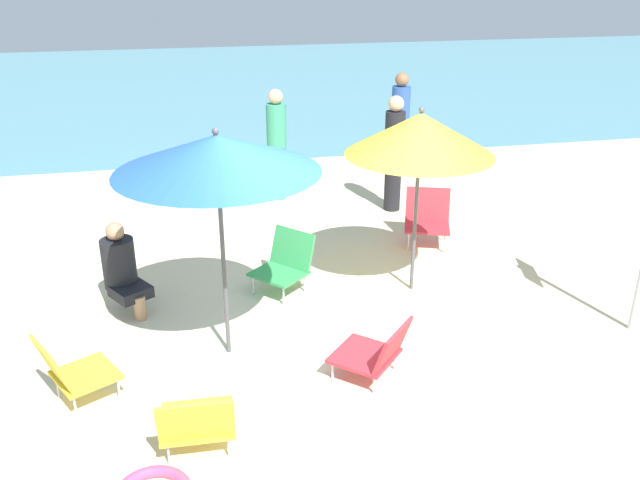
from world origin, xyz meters
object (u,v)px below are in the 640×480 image
(beach_chair_e, at_px, (427,216))
(person_a, at_px, (400,124))
(person_b, at_px, (277,144))
(umbrella_blue, at_px, (217,154))
(beach_chair_c, at_px, (285,262))
(beach_chair_a, at_px, (71,371))
(beach_chair_d, at_px, (376,352))
(umbrella_yellow, at_px, (420,134))
(person_c, at_px, (122,267))
(beach_chair_b, at_px, (197,421))
(person_d, at_px, (394,152))

(beach_chair_e, bearing_deg, person_a, -171.08)
(beach_chair_e, relative_size, person_b, 0.45)
(umbrella_blue, distance_m, beach_chair_c, 2.08)
(beach_chair_a, bearing_deg, beach_chair_d, -32.08)
(umbrella_yellow, xyz_separation_m, beach_chair_c, (-1.37, 0.28, -1.42))
(person_a, height_order, person_c, person_a)
(umbrella_blue, height_order, beach_chair_d, umbrella_blue)
(beach_chair_b, xyz_separation_m, person_a, (3.59, 6.22, 0.57))
(beach_chair_e, distance_m, person_a, 2.90)
(beach_chair_a, distance_m, beach_chair_e, 4.79)
(beach_chair_a, xyz_separation_m, person_c, (0.33, 1.58, 0.15))
(umbrella_yellow, xyz_separation_m, person_c, (-3.07, 0.19, -1.27))
(beach_chair_c, relative_size, person_c, 0.80)
(umbrella_yellow, bearing_deg, beach_chair_d, -119.41)
(beach_chair_c, relative_size, person_a, 0.46)
(person_a, bearing_deg, beach_chair_b, -139.59)
(beach_chair_a, relative_size, beach_chair_b, 1.15)
(beach_chair_c, height_order, person_c, person_c)
(umbrella_yellow, xyz_separation_m, beach_chair_d, (-0.88, -1.56, -1.48))
(beach_chair_b, xyz_separation_m, beach_chair_d, (1.55, 0.65, -0.02))
(umbrella_blue, height_order, beach_chair_a, umbrella_blue)
(beach_chair_e, bearing_deg, beach_chair_d, -8.60)
(beach_chair_b, height_order, person_d, person_d)
(beach_chair_a, relative_size, person_a, 0.42)
(umbrella_blue, relative_size, beach_chair_b, 3.46)
(beach_chair_d, xyz_separation_m, person_d, (1.43, 4.00, 0.58))
(person_a, distance_m, person_d, 1.68)
(beach_chair_c, bearing_deg, person_d, -173.45)
(beach_chair_d, bearing_deg, person_d, -66.90)
(beach_chair_b, bearing_deg, beach_chair_d, -65.12)
(beach_chair_a, distance_m, beach_chair_c, 2.63)
(person_a, height_order, person_d, person_a)
(beach_chair_b, bearing_deg, person_a, -27.89)
(person_d, bearing_deg, person_c, 126.42)
(beach_chair_c, distance_m, person_c, 1.71)
(beach_chair_b, relative_size, beach_chair_e, 0.84)
(beach_chair_a, bearing_deg, beach_chair_b, -68.50)
(umbrella_yellow, relative_size, beach_chair_c, 2.63)
(beach_chair_b, xyz_separation_m, person_c, (-0.64, 2.40, 0.19))
(beach_chair_d, relative_size, person_c, 0.82)
(umbrella_blue, relative_size, person_d, 1.29)
(beach_chair_a, height_order, beach_chair_d, beach_chair_a)
(umbrella_blue, relative_size, beach_chair_a, 2.99)
(beach_chair_c, distance_m, person_d, 2.94)
(person_a, bearing_deg, umbrella_blue, -143.32)
(beach_chair_e, bearing_deg, beach_chair_a, -37.25)
(beach_chair_a, relative_size, person_c, 0.74)
(person_a, bearing_deg, beach_chair_a, -149.74)
(umbrella_blue, bearing_deg, person_b, 75.01)
(umbrella_blue, height_order, umbrella_yellow, umbrella_blue)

